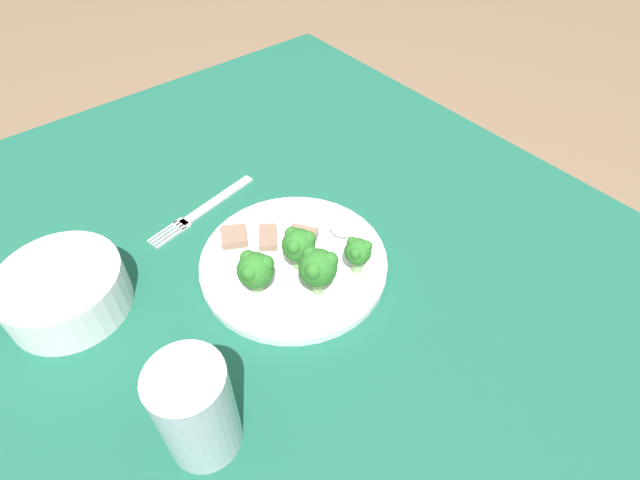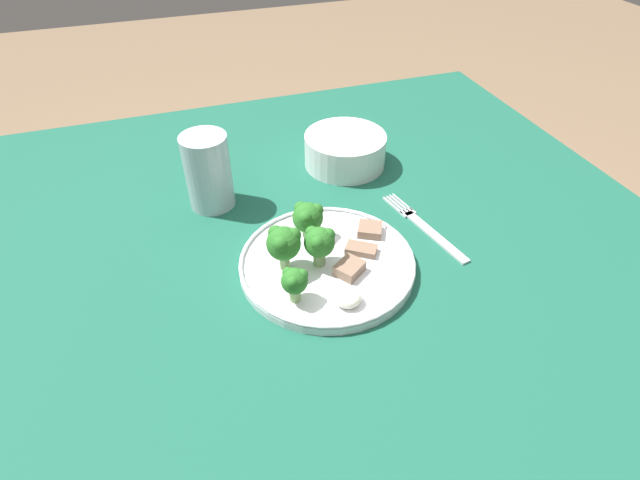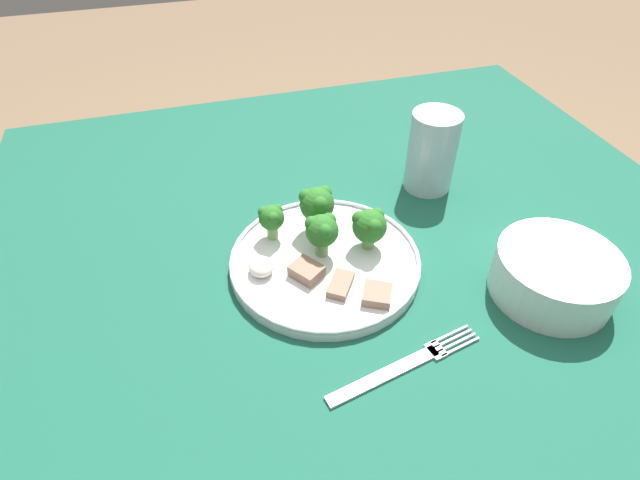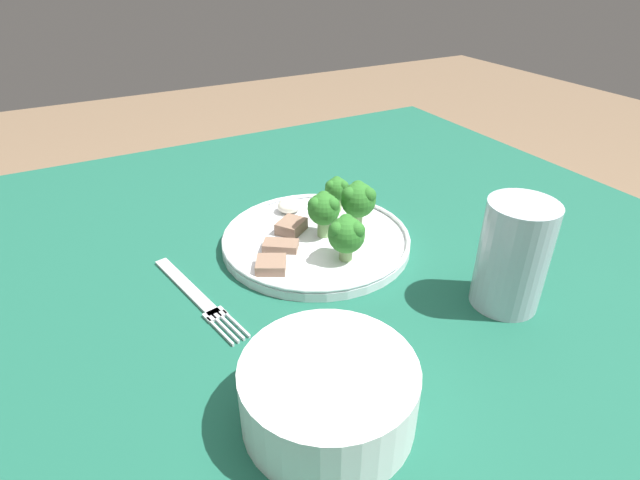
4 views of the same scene
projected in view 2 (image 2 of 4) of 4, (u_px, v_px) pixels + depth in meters
name	position (u px, v px, depth m)	size (l,w,h in m)	color
ground_plane	(325.00, 465.00, 1.28)	(8.00, 8.00, 0.00)	#7F664C
table	(327.00, 284.00, 0.85)	(1.12, 1.09, 0.76)	#195642
dinner_plate	(327.00, 263.00, 0.74)	(0.26, 0.26, 0.02)	white
fork	(425.00, 227.00, 0.81)	(0.06, 0.20, 0.00)	silver
cream_bowl	(345.00, 151.00, 0.94)	(0.15, 0.15, 0.06)	white
drinking_glass	(209.00, 175.00, 0.83)	(0.08, 0.08, 0.13)	#B2C1CC
broccoli_floret_near_rim_left	(319.00, 242.00, 0.70)	(0.05, 0.04, 0.06)	#7FA866
broccoli_floret_center_left	(294.00, 281.00, 0.65)	(0.04, 0.04, 0.05)	#7FA866
broccoli_floret_back_left	(284.00, 243.00, 0.69)	(0.05, 0.05, 0.07)	#7FA866
broccoli_floret_front_left	(308.00, 217.00, 0.75)	(0.05, 0.05, 0.06)	#7FA866
meat_slice_front_slice	(361.00, 249.00, 0.75)	(0.05, 0.05, 0.01)	#846651
meat_slice_middle_slice	(370.00, 229.00, 0.78)	(0.05, 0.05, 0.01)	#846651
meat_slice_rear_slice	(348.00, 269.00, 0.71)	(0.05, 0.05, 0.02)	#846651
sauce_dollop	(348.00, 298.00, 0.66)	(0.04, 0.03, 0.02)	silver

